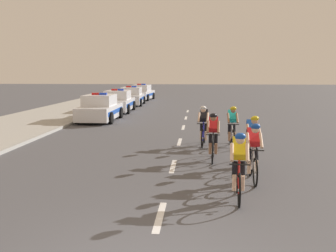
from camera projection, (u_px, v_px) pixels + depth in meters
The scene contains 13 objects.
sidewalk_slab at pixel (17, 125), 19.61m from camera, with size 5.17×60.00×0.12m, color #A3A099.
kerb_edge at pixel (65, 126), 19.42m from camera, with size 0.16×60.00×0.13m, color #9E9E99.
lane_markings_centre at pixel (180, 142), 15.33m from camera, with size 0.14×25.60×0.01m.
cyclist_lead at pixel (239, 165), 8.30m from camera, with size 0.44×1.72×1.56m.
cyclist_second at pixel (253, 151), 9.71m from camera, with size 0.42×1.72×1.56m.
cyclist_third at pixel (252, 140), 11.31m from camera, with size 0.43×1.72×1.56m.
cyclist_fourth at pixel (213, 136), 12.02m from camera, with size 0.43×1.72×1.56m.
cyclist_fifth at pixel (204, 125), 14.46m from camera, with size 0.45×1.72×1.56m.
cyclist_sixth at pixel (232, 126), 14.28m from camera, with size 0.42×1.72×1.56m.
police_car_nearest at pixel (100, 109), 21.82m from camera, with size 2.02×4.41×1.59m.
police_car_second at pixel (118, 102), 26.71m from camera, with size 2.09×4.45×1.59m.
police_car_third at pixel (132, 97), 32.12m from camera, with size 2.13×4.47×1.59m.
police_car_furthest at pixel (142, 93), 37.86m from camera, with size 2.27×4.53×1.59m.
Camera 1 is at (0.71, -4.77, 2.77)m, focal length 41.27 mm.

